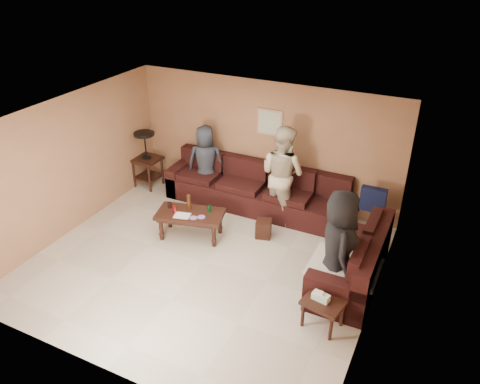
{
  "coord_description": "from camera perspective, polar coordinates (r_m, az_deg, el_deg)",
  "views": [
    {
      "loc": [
        3.33,
        -5.48,
        4.84
      ],
      "look_at": [
        0.25,
        0.85,
        1.0
      ],
      "focal_mm": 35.0,
      "sensor_mm": 36.0,
      "label": 1
    }
  ],
  "objects": [
    {
      "name": "end_table_left",
      "position": [
        10.31,
        -11.31,
        4.03
      ],
      "size": [
        0.58,
        0.58,
        1.24
      ],
      "rotation": [
        0.0,
        0.0,
        -0.07
      ],
      "color": "black",
      "rests_on": "ground"
    },
    {
      "name": "person_left",
      "position": [
        9.67,
        -4.19,
        3.68
      ],
      "size": [
        0.89,
        0.75,
        1.56
      ],
      "primitive_type": "imported",
      "rotation": [
        0.0,
        0.0,
        3.53
      ],
      "color": "#272D36",
      "rests_on": "ground"
    },
    {
      "name": "person_middle",
      "position": [
        8.79,
        5.19,
        2.23
      ],
      "size": [
        1.1,
        0.97,
        1.9
      ],
      "primitive_type": "imported",
      "rotation": [
        0.0,
        0.0,
        2.83
      ],
      "color": "#C3B391",
      "rests_on": "ground"
    },
    {
      "name": "room",
      "position": [
        7.16,
        -4.78,
        2.14
      ],
      "size": [
        5.6,
        5.5,
        2.5
      ],
      "color": "#BAB19D",
      "rests_on": "ground"
    },
    {
      "name": "wall_art",
      "position": [
        9.15,
        3.65,
        8.47
      ],
      "size": [
        0.52,
        0.04,
        0.52
      ],
      "color": "tan",
      "rests_on": "ground"
    },
    {
      "name": "sectional_sofa",
      "position": [
        8.7,
        5.27,
        -2.78
      ],
      "size": [
        4.65,
        2.9,
        0.97
      ],
      "color": "black",
      "rests_on": "ground"
    },
    {
      "name": "waste_bin",
      "position": [
        8.58,
        2.89,
        -4.47
      ],
      "size": [
        0.34,
        0.34,
        0.33
      ],
      "primitive_type": "cube",
      "rotation": [
        0.0,
        0.0,
        0.28
      ],
      "color": "black",
      "rests_on": "ground"
    },
    {
      "name": "coffee_table",
      "position": [
        8.48,
        -6.09,
        -2.95
      ],
      "size": [
        1.31,
        0.87,
        0.78
      ],
      "rotation": [
        0.0,
        0.0,
        0.24
      ],
      "color": "black",
      "rests_on": "ground"
    },
    {
      "name": "side_table_right",
      "position": [
        6.73,
        10.09,
        -13.28
      ],
      "size": [
        0.62,
        0.55,
        0.6
      ],
      "rotation": [
        0.0,
        0.0,
        -0.2
      ],
      "color": "black",
      "rests_on": "ground"
    },
    {
      "name": "person_right",
      "position": [
        6.98,
        11.91,
        -6.53
      ],
      "size": [
        0.87,
        1.03,
        1.79
      ],
      "primitive_type": "imported",
      "rotation": [
        0.0,
        0.0,
        1.99
      ],
      "color": "black",
      "rests_on": "ground"
    }
  ]
}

